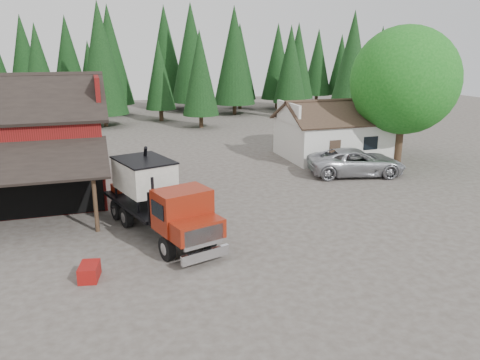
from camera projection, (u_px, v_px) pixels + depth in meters
name	position (u px, v px, depth m)	size (l,w,h in m)	color
ground	(221.00, 234.00, 22.36)	(120.00, 120.00, 0.00)	#474037
farmhouse	(334.00, 136.00, 37.59)	(8.60, 6.42, 4.65)	silver
deciduous_tree	(405.00, 84.00, 34.82)	(8.00, 8.00, 10.20)	#382619
conifer_backdrop	(136.00, 115.00, 60.85)	(76.00, 16.00, 16.00)	black
near_pine_b	(200.00, 73.00, 49.98)	(3.96, 3.96, 10.40)	#382619
near_pine_c	(352.00, 63.00, 50.68)	(4.84, 4.84, 12.40)	#382619
near_pine_d	(101.00, 58.00, 50.32)	(5.28, 5.28, 13.40)	#382619
feed_truck	(158.00, 197.00, 21.93)	(4.71, 8.90, 3.89)	black
silver_car	(356.00, 162.00, 32.32)	(3.06, 6.63, 1.84)	#B6B8BE
equip_box	(89.00, 272.00, 17.94)	(0.70, 1.10, 0.60)	maroon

